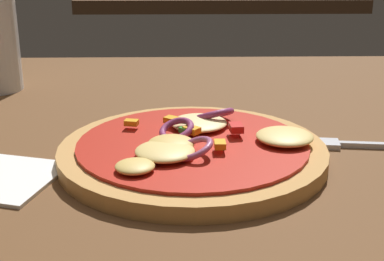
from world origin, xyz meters
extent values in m
cube|color=brown|center=(0.00, 0.00, 0.02)|extent=(1.28, 0.91, 0.04)
cylinder|color=tan|center=(-0.02, 0.03, 0.05)|extent=(0.23, 0.23, 0.01)
cylinder|color=red|center=(-0.02, 0.03, 0.05)|extent=(0.20, 0.20, 0.00)
ellipsoid|color=#EFCC72|center=(0.06, 0.03, 0.06)|extent=(0.05, 0.05, 0.01)
ellipsoid|color=#EFCC72|center=(-0.04, 0.00, 0.06)|extent=(0.05, 0.05, 0.01)
ellipsoid|color=#F4DB8E|center=(-0.02, 0.07, 0.06)|extent=(0.05, 0.05, 0.01)
ellipsoid|color=#E5BC60|center=(-0.04, 0.02, 0.06)|extent=(0.04, 0.04, 0.01)
ellipsoid|color=#E5BC60|center=(-0.07, -0.03, 0.06)|extent=(0.03, 0.03, 0.01)
torus|color=#93386B|center=(0.00, 0.09, 0.06)|extent=(0.05, 0.05, 0.02)
torus|color=#93386B|center=(-0.03, 0.04, 0.06)|extent=(0.04, 0.04, 0.02)
torus|color=#B25984|center=(-0.02, 0.00, 0.06)|extent=(0.04, 0.04, 0.02)
cube|color=orange|center=(-0.04, 0.07, 0.06)|extent=(0.02, 0.02, 0.01)
cube|color=red|center=(0.02, 0.05, 0.06)|extent=(0.01, 0.02, 0.01)
cube|color=orange|center=(-0.02, 0.04, 0.06)|extent=(0.02, 0.02, 0.01)
cube|color=orange|center=(-0.08, 0.07, 0.06)|extent=(0.01, 0.01, 0.00)
cube|color=#2D8C28|center=(-0.03, 0.05, 0.06)|extent=(0.01, 0.01, 0.00)
cube|color=orange|center=(0.00, 0.01, 0.06)|extent=(0.01, 0.01, 0.01)
cube|color=silver|center=(0.10, 0.06, 0.04)|extent=(0.02, 0.02, 0.01)
cube|color=silver|center=(0.08, 0.07, 0.04)|extent=(0.03, 0.01, 0.00)
cube|color=silver|center=(0.08, 0.07, 0.04)|extent=(0.03, 0.01, 0.00)
cube|color=silver|center=(0.08, 0.06, 0.04)|extent=(0.03, 0.01, 0.00)
cube|color=silver|center=(0.08, 0.06, 0.04)|extent=(0.03, 0.01, 0.00)
camera|label=1|loc=(-0.03, -0.41, 0.22)|focal=52.59mm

